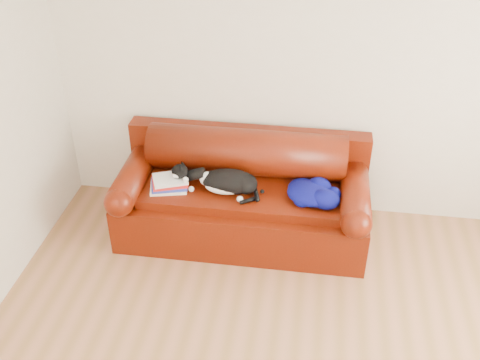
% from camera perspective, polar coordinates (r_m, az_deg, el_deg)
% --- Properties ---
extents(room_shell, '(4.52, 4.02, 2.61)m').
position_cam_1_polar(room_shell, '(2.81, 9.64, 1.20)').
color(room_shell, beige).
rests_on(room_shell, ground).
extents(sofa_base, '(2.10, 0.90, 0.50)m').
position_cam_1_polar(sofa_base, '(4.87, 0.25, -3.15)').
color(sofa_base, '#380A02').
rests_on(sofa_base, ground).
extents(sofa_back, '(2.10, 1.01, 0.88)m').
position_cam_1_polar(sofa_back, '(4.89, 0.66, 1.39)').
color(sofa_back, '#380A02').
rests_on(sofa_back, ground).
extents(book_stack, '(0.34, 0.30, 0.10)m').
position_cam_1_polar(book_stack, '(4.70, -7.19, -0.31)').
color(book_stack, white).
rests_on(book_stack, sofa_base).
extents(cat, '(0.65, 0.33, 0.24)m').
position_cam_1_polar(cat, '(4.60, -1.23, -0.21)').
color(cat, black).
rests_on(cat, sofa_base).
extents(blanket, '(0.48, 0.46, 0.14)m').
position_cam_1_polar(blanket, '(4.56, 7.39, -1.26)').
color(blanket, '#070244').
rests_on(blanket, sofa_base).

